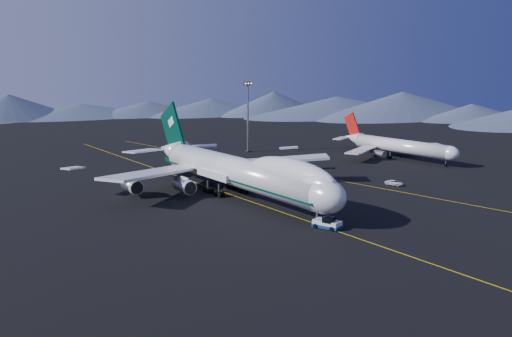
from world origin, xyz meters
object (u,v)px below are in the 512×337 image
second_jet (396,146)px  floodlight_mast (248,117)px  boeing_747 (238,171)px  service_van (394,183)px  pushback_tug (327,224)px

second_jet → floodlight_mast: size_ratio=1.99×
boeing_747 → service_van: size_ratio=16.61×
service_van → second_jet: bearing=24.9°
service_van → floodlight_mast: bearing=71.5°
boeing_747 → floodlight_mast: (39.87, 57.58, 6.11)m
boeing_747 → second_jet: boeing_747 is taller
pushback_tug → floodlight_mast: floodlight_mast is taller
pushback_tug → second_jet: size_ratio=0.12×
pushback_tug → floodlight_mast: 96.50m
pushback_tug → service_van: bearing=8.9°
pushback_tug → service_van: pushback_tug is taller
boeing_747 → service_van: boeing_747 is taller
pushback_tug → second_jet: (70.63, 48.85, 3.35)m
service_van → pushback_tug: bearing=-169.8°
service_van → floodlight_mast: size_ratio=0.19×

